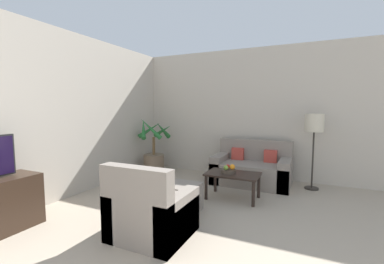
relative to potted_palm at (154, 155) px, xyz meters
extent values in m
cube|color=#BCB2A3|center=(2.68, 0.69, 0.94)|extent=(7.80, 0.06, 2.70)
cube|color=#BCB2A3|center=(-0.45, -2.49, 0.94)|extent=(0.06, 7.90, 2.70)
cylinder|color=brown|center=(0.00, 0.00, -0.19)|extent=(0.46, 0.46, 0.43)
cylinder|color=brown|center=(0.00, 0.00, 0.22)|extent=(0.06, 0.06, 0.39)
cone|color=#23662D|center=(0.24, 0.00, 0.58)|extent=(0.10, 0.54, 0.42)
cone|color=#23662D|center=(0.08, 0.25, 0.54)|extent=(0.58, 0.27, 0.34)
cone|color=#23662D|center=(-0.21, 0.15, 0.56)|extent=(0.41, 0.51, 0.38)
cone|color=#23662D|center=(-0.18, -0.13, 0.61)|extent=(0.38, 0.47, 0.47)
cone|color=#23662D|center=(0.07, -0.20, 0.62)|extent=(0.50, 0.25, 0.48)
cube|color=gray|center=(2.14, 0.11, -0.20)|extent=(1.43, 0.83, 0.41)
cube|color=gray|center=(2.14, 0.44, 0.21)|extent=(1.43, 0.16, 0.42)
cube|color=gray|center=(1.53, 0.11, -0.14)|extent=(0.20, 0.83, 0.53)
cube|color=gray|center=(2.76, 0.11, -0.14)|extent=(0.20, 0.83, 0.53)
cube|color=#B23D33|center=(1.82, 0.32, 0.12)|extent=(0.24, 0.12, 0.24)
cube|color=#B23D33|center=(2.47, 0.32, 0.12)|extent=(0.24, 0.12, 0.24)
cylinder|color=#2D2823|center=(3.21, 0.26, -0.40)|extent=(0.24, 0.24, 0.03)
cylinder|color=#2D2823|center=(3.21, 0.26, 0.13)|extent=(0.03, 0.03, 1.02)
cylinder|color=beige|center=(3.21, 0.26, 0.79)|extent=(0.32, 0.32, 0.32)
cylinder|color=black|center=(1.67, -1.04, -0.21)|extent=(0.05, 0.05, 0.39)
cylinder|color=black|center=(2.42, -1.04, -0.21)|extent=(0.05, 0.05, 0.39)
cylinder|color=black|center=(1.67, -0.60, -0.21)|extent=(0.05, 0.05, 0.39)
cylinder|color=black|center=(2.42, -0.60, -0.21)|extent=(0.05, 0.05, 0.39)
cube|color=black|center=(2.04, -0.82, -0.01)|extent=(0.84, 0.52, 0.03)
cylinder|color=#42382D|center=(1.96, -0.81, 0.04)|extent=(0.25, 0.25, 0.05)
sphere|color=red|center=(1.94, -0.76, 0.10)|extent=(0.07, 0.07, 0.07)
sphere|color=olive|center=(1.94, -0.86, 0.10)|extent=(0.08, 0.08, 0.08)
sphere|color=orange|center=(2.03, -0.79, 0.11)|extent=(0.09, 0.09, 0.09)
cube|color=gray|center=(1.55, -2.37, -0.20)|extent=(0.83, 0.77, 0.42)
cube|color=gray|center=(1.55, -2.68, 0.24)|extent=(0.83, 0.16, 0.44)
cube|color=gray|center=(1.21, -2.37, -0.15)|extent=(0.16, 0.77, 0.52)
cube|color=gray|center=(1.88, -2.37, -0.15)|extent=(0.16, 0.77, 0.52)
cube|color=gray|center=(1.49, -1.63, -0.21)|extent=(0.57, 0.47, 0.40)
camera|label=1|loc=(3.15, -4.76, 1.06)|focal=24.00mm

